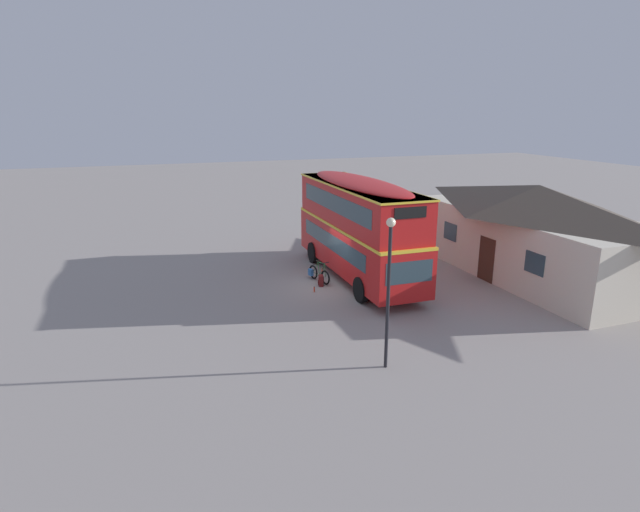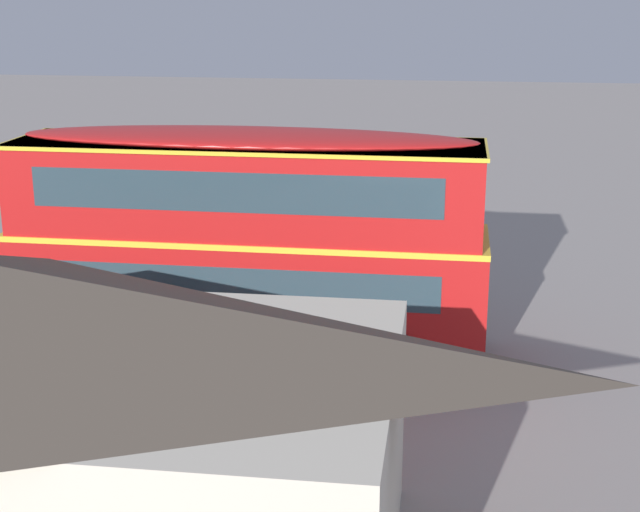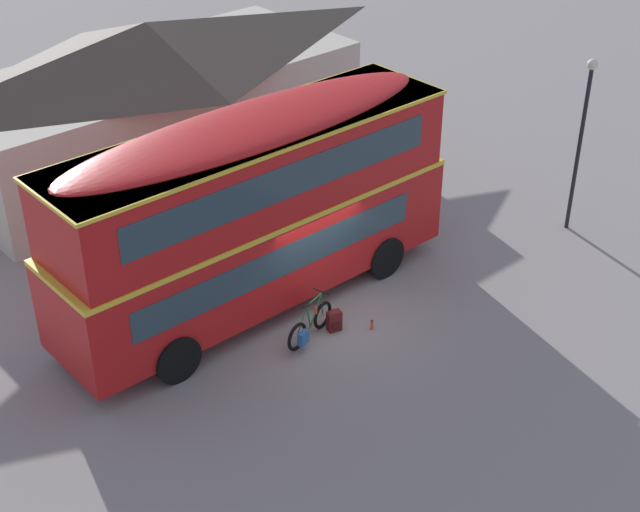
{
  "view_description": "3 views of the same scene",
  "coord_description": "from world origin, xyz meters",
  "px_view_note": "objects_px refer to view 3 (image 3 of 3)",
  "views": [
    {
      "loc": [
        21.0,
        -8.13,
        7.88
      ],
      "look_at": [
        -0.96,
        -0.38,
        1.23
      ],
      "focal_mm": 28.91,
      "sensor_mm": 36.0,
      "label": 1
    },
    {
      "loc": [
        -5.13,
        19.94,
        7.57
      ],
      "look_at": [
        -2.09,
        -0.65,
        1.52
      ],
      "focal_mm": 51.91,
      "sensor_mm": 36.0,
      "label": 2
    },
    {
      "loc": [
        -11.92,
        -13.4,
        12.72
      ],
      "look_at": [
        0.0,
        0.2,
        1.55
      ],
      "focal_mm": 51.84,
      "sensor_mm": 36.0,
      "label": 3
    }
  ],
  "objects_px": {
    "double_decker_bus": "(254,206)",
    "touring_bicycle": "(309,326)",
    "backpack_on_ground": "(334,320)",
    "water_bottle_red_squeeze": "(372,325)",
    "street_lamp": "(582,128)"
  },
  "relations": [
    {
      "from": "touring_bicycle",
      "to": "street_lamp",
      "type": "bearing_deg",
      "value": -5.08
    },
    {
      "from": "backpack_on_ground",
      "to": "street_lamp",
      "type": "distance_m",
      "value": 8.49
    },
    {
      "from": "double_decker_bus",
      "to": "touring_bicycle",
      "type": "relative_size",
      "value": 6.04
    },
    {
      "from": "double_decker_bus",
      "to": "street_lamp",
      "type": "xyz_separation_m",
      "value": [
        8.63,
        -2.75,
        0.32
      ]
    },
    {
      "from": "touring_bicycle",
      "to": "water_bottle_red_squeeze",
      "type": "relative_size",
      "value": 6.53
    },
    {
      "from": "backpack_on_ground",
      "to": "touring_bicycle",
      "type": "bearing_deg",
      "value": 171.14
    },
    {
      "from": "touring_bicycle",
      "to": "water_bottle_red_squeeze",
      "type": "bearing_deg",
      "value": -26.03
    },
    {
      "from": "touring_bicycle",
      "to": "street_lamp",
      "type": "height_order",
      "value": "street_lamp"
    },
    {
      "from": "double_decker_bus",
      "to": "street_lamp",
      "type": "height_order",
      "value": "street_lamp"
    },
    {
      "from": "double_decker_bus",
      "to": "touring_bicycle",
      "type": "bearing_deg",
      "value": -91.97
    },
    {
      "from": "touring_bicycle",
      "to": "backpack_on_ground",
      "type": "bearing_deg",
      "value": -8.86
    },
    {
      "from": "double_decker_bus",
      "to": "water_bottle_red_squeeze",
      "type": "relative_size",
      "value": 39.47
    },
    {
      "from": "water_bottle_red_squeeze",
      "to": "street_lamp",
      "type": "bearing_deg",
      "value": -0.9
    },
    {
      "from": "double_decker_bus",
      "to": "touring_bicycle",
      "type": "height_order",
      "value": "double_decker_bus"
    },
    {
      "from": "double_decker_bus",
      "to": "backpack_on_ground",
      "type": "xyz_separation_m",
      "value": [
        0.6,
        -2.08,
        -2.36
      ]
    }
  ]
}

